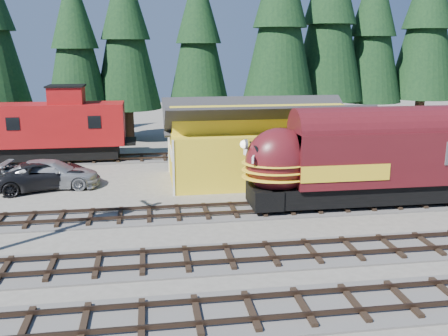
{
  "coord_description": "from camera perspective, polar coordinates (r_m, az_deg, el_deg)",
  "views": [
    {
      "loc": [
        -7.35,
        -21.19,
        8.64
      ],
      "look_at": [
        -3.51,
        4.0,
        2.47
      ],
      "focal_mm": 40.0,
      "sensor_mm": 36.0,
      "label": 1
    }
  ],
  "objects": [
    {
      "name": "ground",
      "position": [
        24.03,
        9.85,
        -7.67
      ],
      "size": [
        120.0,
        120.0,
        0.0
      ],
      "primitive_type": "plane",
      "color": "#6B665B",
      "rests_on": "ground"
    },
    {
      "name": "caboose",
      "position": [
        40.26,
        -18.71,
        4.4
      ],
      "size": [
        10.47,
        3.04,
        5.44
      ],
      "color": "black",
      "rests_on": "ground"
    },
    {
      "name": "pickup_truck_b",
      "position": [
        33.31,
        -19.08,
        -0.65
      ],
      "size": [
        6.12,
        2.87,
        1.73
      ],
      "primitive_type": "imported",
      "rotation": [
        0.0,
        0.0,
        1.49
      ],
      "color": "#989B9F",
      "rests_on": "ground"
    },
    {
      "name": "depot",
      "position": [
        33.02,
        4.34,
        3.68
      ],
      "size": [
        12.8,
        7.0,
        5.3
      ],
      "color": "yellow",
      "rests_on": "ground"
    },
    {
      "name": "pickup_truck_a",
      "position": [
        33.28,
        -19.79,
        -0.72
      ],
      "size": [
        6.77,
        4.74,
        1.72
      ],
      "primitive_type": "imported",
      "rotation": [
        0.0,
        0.0,
        1.91
      ],
      "color": "black",
      "rests_on": "ground"
    },
    {
      "name": "locomotive",
      "position": [
        28.68,
        16.85,
        0.59
      ],
      "size": [
        15.44,
        3.07,
        4.2
      ],
      "color": "black",
      "rests_on": "ground"
    },
    {
      "name": "conifer_backdrop",
      "position": [
        48.03,
        5.76,
        15.64
      ],
      "size": [
        80.31,
        22.74,
        17.27
      ],
      "color": "black",
      "rests_on": "ground"
    },
    {
      "name": "track_spur",
      "position": [
        40.2,
        -12.24,
        0.98
      ],
      "size": [
        32.0,
        3.2,
        0.33
      ],
      "color": "#4C4947",
      "rests_on": "ground"
    }
  ]
}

